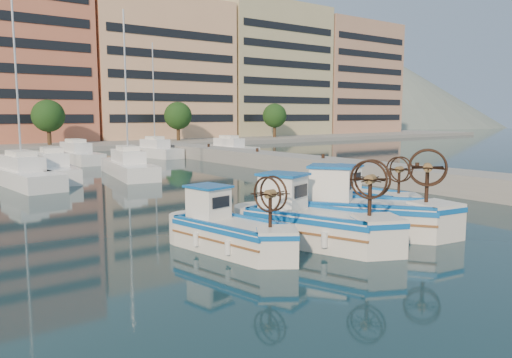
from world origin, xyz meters
name	(u,v)px	position (x,y,z in m)	size (l,w,h in m)	color
ground	(334,239)	(0.00, 0.00, 0.00)	(300.00, 300.00, 0.00)	#17323D
quay	(390,174)	(13.00, 8.00, 0.60)	(3.00, 60.00, 1.20)	gray
waterfront	(63,68)	(9.23, 65.04, 11.10)	(180.00, 40.00, 25.60)	gray
hill_east	(389,126)	(140.00, 110.00, 0.00)	(160.00, 160.00, 50.00)	slate
yacht_marina	(34,166)	(-3.65, 27.47, 0.53)	(39.07, 22.51, 11.50)	white
fishing_boat_a	(229,229)	(-3.75, 0.96, 0.71)	(2.37, 4.23, 2.56)	silver
fishing_boat_b	(311,220)	(-1.07, 0.02, 0.81)	(3.35, 4.90, 2.96)	silver
fishing_boat_c	(363,210)	(1.45, -0.02, 0.87)	(4.53, 5.09, 3.15)	silver
fishing_boat_d	(362,197)	(4.48, 2.71, 0.72)	(2.22, 4.29, 2.61)	silver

